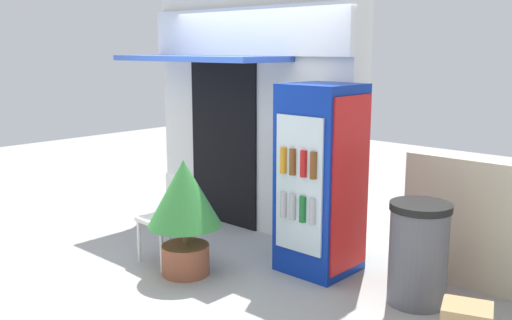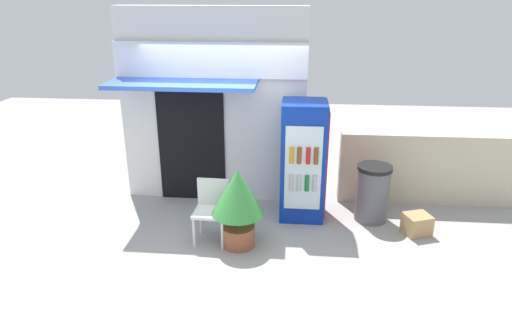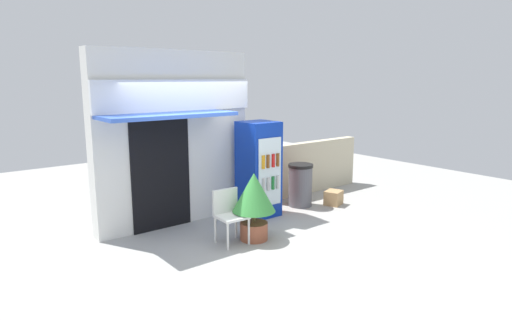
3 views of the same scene
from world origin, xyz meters
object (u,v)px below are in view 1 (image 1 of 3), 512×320
Objects in this scene: plastic_chair at (172,212)px; potted_plant_near_shop at (184,204)px; trash_bin at (418,253)px; drink_cooler at (321,179)px.

potted_plant_near_shop is (0.38, -0.15, 0.18)m from plastic_chair.
potted_plant_near_shop reaches higher than trash_bin.
potted_plant_near_shop is at bearing -21.90° from plastic_chair.
drink_cooler reaches higher than potted_plant_near_shop.
plastic_chair is 0.45m from potted_plant_near_shop.
plastic_chair is 0.98× the size of trash_bin.
trash_bin is at bearing 25.34° from potted_plant_near_shop.
trash_bin is at bearing 18.18° from plastic_chair.
drink_cooler is 1.52m from plastic_chair.
drink_cooler is at bearing 177.62° from trash_bin.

